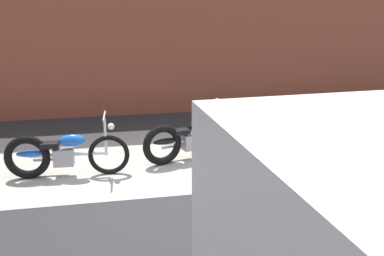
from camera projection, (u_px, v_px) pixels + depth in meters
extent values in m
plane|color=#2D2D30|center=(172.00, 196.00, 6.55)|extent=(80.00, 80.00, 0.00)
cube|color=#B2ADA3|center=(157.00, 157.00, 8.20)|extent=(36.00, 3.50, 0.01)
cube|color=brown|center=(138.00, 9.00, 10.72)|extent=(36.00, 0.50, 5.18)
torus|color=black|center=(109.00, 155.00, 7.30)|extent=(0.68, 0.12, 0.68)
torus|color=black|center=(27.00, 157.00, 7.11)|extent=(0.74, 0.17, 0.73)
cylinder|color=silver|center=(68.00, 154.00, 7.20)|extent=(1.24, 0.12, 0.06)
cube|color=#99999E|center=(64.00, 157.00, 7.20)|extent=(0.33, 0.24, 0.28)
ellipsoid|color=blue|center=(72.00, 140.00, 7.14)|extent=(0.45, 0.21, 0.20)
ellipsoid|color=blue|center=(30.00, 154.00, 7.10)|extent=(0.45, 0.20, 0.10)
cube|color=black|center=(50.00, 145.00, 7.11)|extent=(0.29, 0.21, 0.08)
cylinder|color=silver|center=(105.00, 137.00, 7.21)|extent=(0.05, 0.05, 0.62)
cylinder|color=silver|center=(104.00, 116.00, 7.10)|extent=(0.06, 0.58, 0.03)
sphere|color=white|center=(111.00, 126.00, 7.17)|extent=(0.11, 0.11, 0.11)
cylinder|color=silver|center=(50.00, 159.00, 7.33)|extent=(0.55, 0.09, 0.06)
torus|color=black|center=(225.00, 136.00, 8.30)|extent=(0.68, 0.27, 0.68)
torus|color=black|center=(162.00, 145.00, 7.71)|extent=(0.74, 0.33, 0.73)
cylinder|color=silver|center=(195.00, 139.00, 8.00)|extent=(1.20, 0.40, 0.06)
cube|color=#99999E|center=(191.00, 142.00, 7.97)|extent=(0.37, 0.30, 0.28)
ellipsoid|color=black|center=(199.00, 126.00, 7.96)|extent=(0.48, 0.31, 0.20)
ellipsoid|color=black|center=(165.00, 141.00, 7.72)|extent=(0.47, 0.30, 0.10)
cube|color=black|center=(181.00, 132.00, 7.82)|extent=(0.32, 0.27, 0.08)
cylinder|color=silver|center=(224.00, 121.00, 8.19)|extent=(0.05, 0.05, 0.62)
cylinder|color=silver|center=(224.00, 102.00, 8.09)|extent=(0.19, 0.57, 0.03)
sphere|color=white|center=(229.00, 111.00, 8.19)|extent=(0.11, 0.11, 0.11)
cylinder|color=silver|center=(176.00, 145.00, 8.02)|extent=(0.54, 0.21, 0.06)
torus|color=black|center=(339.00, 139.00, 8.15)|extent=(0.68, 0.19, 0.68)
torus|color=black|center=(270.00, 138.00, 8.10)|extent=(0.74, 0.25, 0.73)
cylinder|color=silver|center=(305.00, 137.00, 8.12)|extent=(1.23, 0.26, 0.06)
cube|color=#99999E|center=(300.00, 139.00, 8.12)|extent=(0.35, 0.27, 0.28)
ellipsoid|color=orange|center=(310.00, 124.00, 8.05)|extent=(0.47, 0.26, 0.20)
ellipsoid|color=orange|center=(272.00, 135.00, 8.09)|extent=(0.46, 0.25, 0.10)
cube|color=black|center=(290.00, 128.00, 8.06)|extent=(0.31, 0.24, 0.08)
cylinder|color=silver|center=(339.00, 123.00, 8.06)|extent=(0.05, 0.05, 0.62)
cylinder|color=silver|center=(340.00, 103.00, 7.96)|extent=(0.13, 0.58, 0.03)
sphere|color=white|center=(345.00, 113.00, 8.01)|extent=(0.11, 0.11, 0.11)
cylinder|color=silver|center=(285.00, 141.00, 8.28)|extent=(0.55, 0.15, 0.06)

